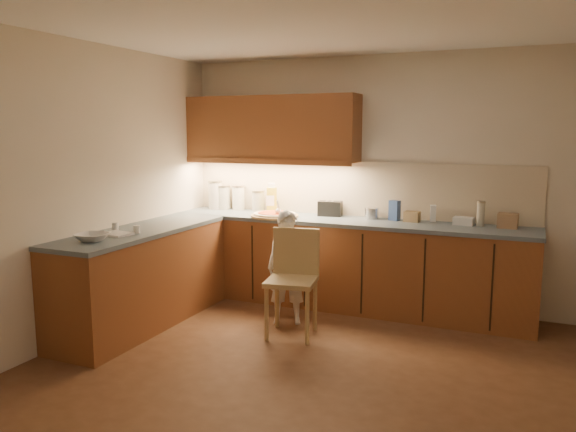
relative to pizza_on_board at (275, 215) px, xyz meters
The scene contains 24 objects.
room 2.06m from the pizza_on_board, 54.60° to the right, with size 4.54×4.50×2.62m.
l_counter 0.61m from the pizza_on_board, 59.08° to the right, with size 3.77×2.62×0.92m.
backsplash 0.89m from the pizza_on_board, 29.27° to the left, with size 3.75×0.02×0.58m, color beige.
upper_cabinets 0.95m from the pizza_on_board, 122.06° to the left, with size 1.95×0.36×0.73m.
pizza_on_board is the anchor object (origin of this frame).
child 0.82m from the pizza_on_board, 55.03° to the right, with size 0.40×0.26×1.08m, color silver.
wooden_chair 1.07m from the pizza_on_board, 55.40° to the right, with size 0.50×0.50×0.95m.
mixing_bowl 1.98m from the pizza_on_board, 114.87° to the right, with size 0.26×0.26×0.06m, color silver.
canister_a 0.94m from the pizza_on_board, 163.31° to the left, with size 0.17×0.17×0.33m.
canister_b 0.85m from the pizza_on_board, 159.31° to the left, with size 0.16×0.16×0.28m.
canister_c 0.71m from the pizza_on_board, 152.01° to the left, with size 0.15×0.15×0.28m.
canister_d 0.46m from the pizza_on_board, 139.08° to the left, with size 0.15×0.15×0.24m.
oil_jug 0.32m from the pizza_on_board, 121.10° to the left, with size 0.13×0.12×0.33m.
toaster 0.60m from the pizza_on_board, 29.72° to the left, with size 0.26×0.17×0.16m.
steel_pot 1.02m from the pizza_on_board, 16.35° to the left, with size 0.15×0.15×0.12m.
blue_box 1.25m from the pizza_on_board, 12.51° to the left, with size 0.10×0.07×0.20m, color #2F4C8D.
card_box_a 1.42m from the pizza_on_board, 10.44° to the left, with size 0.15×0.11×0.11m, color tan.
white_bottle 1.63m from the pizza_on_board, 12.36° to the left, with size 0.06×0.06×0.17m, color white.
flat_pack 1.92m from the pizza_on_board, ahead, with size 0.19×0.13×0.08m, color silver.
tall_jar 2.07m from the pizza_on_board, ahead, with size 0.08×0.08×0.24m.
card_box_b 2.31m from the pizza_on_board, ahead, with size 0.18×0.14×0.14m, color #A37E58.
dough_cloth 1.72m from the pizza_on_board, 119.07° to the right, with size 0.26×0.20×0.02m, color white.
spice_jar_a 1.67m from the pizza_on_board, 125.29° to the right, with size 0.06×0.06×0.08m, color silver.
spice_jar_b 1.56m from the pizza_on_board, 117.07° to the right, with size 0.06×0.06×0.08m, color silver.
Camera 1 is at (1.37, -3.77, 1.83)m, focal length 35.00 mm.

